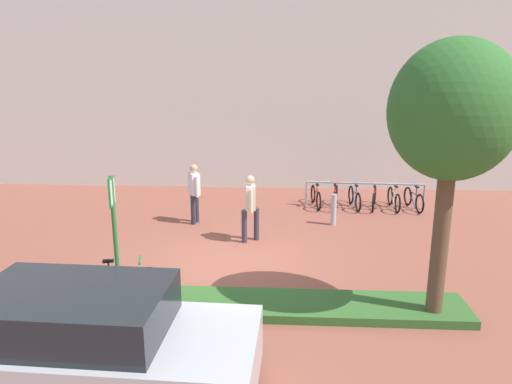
{
  "coord_description": "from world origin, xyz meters",
  "views": [
    {
      "loc": [
        1.15,
        -9.87,
        4.15
      ],
      "look_at": [
        0.49,
        1.47,
        1.32
      ],
      "focal_mm": 33.08,
      "sensor_mm": 36.0,
      "label": 1
    }
  ],
  "objects_px": {
    "person_shirt_white": "(194,190)",
    "tree_sidewalk": "(453,114)",
    "bike_rack_cluster": "(364,197)",
    "bike_at_sign": "(120,284)",
    "bollard_steel": "(334,210)",
    "car_silver_sedan": "(87,346)",
    "parking_sign_post": "(114,223)",
    "person_shirt_blue": "(250,204)"
  },
  "relations": [
    {
      "from": "tree_sidewalk",
      "to": "bike_rack_cluster",
      "type": "distance_m",
      "value": 7.81
    },
    {
      "from": "tree_sidewalk",
      "to": "bike_at_sign",
      "type": "bearing_deg",
      "value": 176.99
    },
    {
      "from": "bike_at_sign",
      "to": "car_silver_sedan",
      "type": "bearing_deg",
      "value": -79.14
    },
    {
      "from": "bike_at_sign",
      "to": "bollard_steel",
      "type": "distance_m",
      "value": 6.66
    },
    {
      "from": "bollard_steel",
      "to": "person_shirt_blue",
      "type": "xyz_separation_m",
      "value": [
        -2.26,
        -1.47,
        0.53
      ]
    },
    {
      "from": "parking_sign_post",
      "to": "bollard_steel",
      "type": "xyz_separation_m",
      "value": [
        4.43,
        5.08,
        -1.15
      ]
    },
    {
      "from": "bike_at_sign",
      "to": "person_shirt_blue",
      "type": "bearing_deg",
      "value": 57.75
    },
    {
      "from": "car_silver_sedan",
      "to": "person_shirt_white",
      "type": "bearing_deg",
      "value": 90.15
    },
    {
      "from": "bike_at_sign",
      "to": "bike_rack_cluster",
      "type": "bearing_deg",
      "value": 50.5
    },
    {
      "from": "person_shirt_blue",
      "to": "person_shirt_white",
      "type": "relative_size",
      "value": 1.0
    },
    {
      "from": "parking_sign_post",
      "to": "person_shirt_white",
      "type": "height_order",
      "value": "parking_sign_post"
    },
    {
      "from": "tree_sidewalk",
      "to": "car_silver_sedan",
      "type": "bearing_deg",
      "value": -155.08
    },
    {
      "from": "bollard_steel",
      "to": "car_silver_sedan",
      "type": "distance_m",
      "value": 8.6
    },
    {
      "from": "parking_sign_post",
      "to": "car_silver_sedan",
      "type": "bearing_deg",
      "value": -79.06
    },
    {
      "from": "tree_sidewalk",
      "to": "bike_at_sign",
      "type": "xyz_separation_m",
      "value": [
        -5.67,
        0.3,
        -3.21
      ]
    },
    {
      "from": "bike_at_sign",
      "to": "car_silver_sedan",
      "type": "height_order",
      "value": "car_silver_sedan"
    },
    {
      "from": "tree_sidewalk",
      "to": "parking_sign_post",
      "type": "relative_size",
      "value": 1.93
    },
    {
      "from": "tree_sidewalk",
      "to": "parking_sign_post",
      "type": "height_order",
      "value": "tree_sidewalk"
    },
    {
      "from": "bike_rack_cluster",
      "to": "car_silver_sedan",
      "type": "height_order",
      "value": "car_silver_sedan"
    },
    {
      "from": "car_silver_sedan",
      "to": "bike_rack_cluster",
      "type": "bearing_deg",
      "value": 61.78
    },
    {
      "from": "person_shirt_white",
      "to": "car_silver_sedan",
      "type": "relative_size",
      "value": 0.39
    },
    {
      "from": "parking_sign_post",
      "to": "bike_at_sign",
      "type": "height_order",
      "value": "parking_sign_post"
    },
    {
      "from": "person_shirt_blue",
      "to": "person_shirt_white",
      "type": "height_order",
      "value": "same"
    },
    {
      "from": "parking_sign_post",
      "to": "bike_rack_cluster",
      "type": "distance_m",
      "value": 9.01
    },
    {
      "from": "parking_sign_post",
      "to": "bike_at_sign",
      "type": "xyz_separation_m",
      "value": [
        -0.02,
        0.13,
        -1.25
      ]
    },
    {
      "from": "person_shirt_white",
      "to": "tree_sidewalk",
      "type": "bearing_deg",
      "value": -45.16
    },
    {
      "from": "bike_at_sign",
      "to": "person_shirt_white",
      "type": "xyz_separation_m",
      "value": [
        0.5,
        4.9,
        0.63
      ]
    },
    {
      "from": "person_shirt_blue",
      "to": "tree_sidewalk",
      "type": "bearing_deg",
      "value": -47.38
    },
    {
      "from": "bike_at_sign",
      "to": "person_shirt_white",
      "type": "relative_size",
      "value": 0.96
    },
    {
      "from": "parking_sign_post",
      "to": "bike_at_sign",
      "type": "distance_m",
      "value": 1.26
    },
    {
      "from": "bollard_steel",
      "to": "person_shirt_white",
      "type": "relative_size",
      "value": 0.52
    },
    {
      "from": "parking_sign_post",
      "to": "car_silver_sedan",
      "type": "distance_m",
      "value": 2.74
    },
    {
      "from": "person_shirt_blue",
      "to": "bollard_steel",
      "type": "bearing_deg",
      "value": 33.13
    },
    {
      "from": "bike_rack_cluster",
      "to": "bollard_steel",
      "type": "distance_m",
      "value": 2.2
    },
    {
      "from": "parking_sign_post",
      "to": "car_silver_sedan",
      "type": "height_order",
      "value": "parking_sign_post"
    },
    {
      "from": "tree_sidewalk",
      "to": "bike_at_sign",
      "type": "relative_size",
      "value": 2.87
    },
    {
      "from": "person_shirt_blue",
      "to": "car_silver_sedan",
      "type": "relative_size",
      "value": 0.39
    },
    {
      "from": "bike_at_sign",
      "to": "person_shirt_blue",
      "type": "distance_m",
      "value": 4.16
    },
    {
      "from": "tree_sidewalk",
      "to": "parking_sign_post",
      "type": "xyz_separation_m",
      "value": [
        -5.65,
        0.17,
        -1.96
      ]
    },
    {
      "from": "bike_at_sign",
      "to": "bollard_steel",
      "type": "height_order",
      "value": "bollard_steel"
    },
    {
      "from": "bike_rack_cluster",
      "to": "person_shirt_blue",
      "type": "relative_size",
      "value": 2.18
    },
    {
      "from": "bike_rack_cluster",
      "to": "car_silver_sedan",
      "type": "relative_size",
      "value": 0.86
    }
  ]
}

